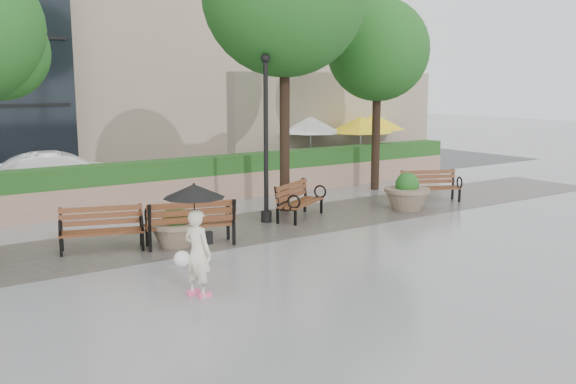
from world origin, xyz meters
TOP-DOWN VIEW (x-y plane):
  - ground at (0.00, 0.00)m, footprint 100.00×100.00m
  - cobble_strip at (0.00, 3.00)m, footprint 28.00×3.20m
  - hedge_wall at (0.00, 7.00)m, footprint 24.00×0.80m
  - cafe_wall at (9.50, 10.00)m, footprint 10.00×0.60m
  - cafe_hedge at (9.00, 7.80)m, footprint 8.00×0.50m
  - asphalt_street at (0.00, 11.00)m, footprint 40.00×7.00m
  - bench_1 at (-2.84, 2.85)m, footprint 1.88×1.22m
  - bench_2 at (-1.07, 2.17)m, footprint 2.08×1.28m
  - bench_3 at (2.65, 3.12)m, footprint 1.91×1.50m
  - bench_4 at (7.38, 2.84)m, footprint 1.88×1.36m
  - planter_left at (-1.36, 2.32)m, footprint 1.11×1.11m
  - planter_right at (5.87, 2.35)m, footprint 1.29×1.29m
  - lamppost at (1.67, 3.27)m, footprint 0.28×0.28m
  - tree_1 at (3.06, 4.30)m, footprint 4.50×4.50m
  - tree_2 at (7.70, 5.60)m, footprint 3.49×3.40m
  - patio_umb_white at (7.61, 9.27)m, footprint 2.50×2.50m
  - patio_umb_yellow_a at (9.26, 8.25)m, footprint 2.50×2.50m
  - patio_umb_yellow_b at (10.89, 9.25)m, footprint 2.50×2.50m
  - car_right at (-1.67, 10.05)m, footprint 4.61×2.40m
  - pedestrian at (-2.50, -0.97)m, footprint 1.05×1.05m

SIDE VIEW (x-z plane):
  - ground at x=0.00m, z-range 0.00..0.00m
  - asphalt_street at x=0.00m, z-range 0.00..0.00m
  - cobble_strip at x=0.00m, z-range 0.00..0.01m
  - bench_4 at x=7.38m, z-range -0.19..0.75m
  - bench_1 at x=-2.84m, z-range -0.19..0.76m
  - bench_3 at x=2.65m, z-range -0.20..0.77m
  - bench_2 at x=-1.07m, z-range -0.21..0.84m
  - planter_left at x=-1.36m, z-range -0.10..0.83m
  - planter_right at x=5.87m, z-range -0.12..0.97m
  - cafe_hedge at x=9.00m, z-range 0.00..0.90m
  - hedge_wall at x=0.00m, z-range -0.01..1.34m
  - car_right at x=-1.67m, z-range 0.00..1.45m
  - pedestrian at x=-2.50m, z-range 0.21..2.14m
  - lamppost at x=1.67m, z-range -0.25..4.08m
  - patio_umb_white at x=7.61m, z-range 0.84..3.14m
  - patio_umb_yellow_a at x=9.26m, z-range 0.84..3.14m
  - patio_umb_yellow_b at x=10.89m, z-range 0.84..3.14m
  - cafe_wall at x=9.50m, z-range 0.00..4.00m
  - tree_2 at x=7.70m, z-range 1.37..7.75m
  - tree_1 at x=3.06m, z-range 1.72..9.95m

